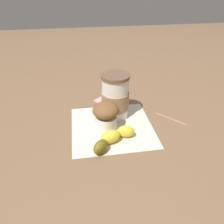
{
  "coord_description": "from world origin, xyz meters",
  "views": [
    {
      "loc": [
        0.54,
        -0.09,
        0.4
      ],
      "look_at": [
        0.0,
        0.0,
        0.05
      ],
      "focal_mm": 35.0,
      "sensor_mm": 36.0,
      "label": 1
    }
  ],
  "objects": [
    {
      "name": "ground_plane",
      "position": [
        0.0,
        0.0,
        0.0
      ],
      "size": [
        3.0,
        3.0,
        0.0
      ],
      "primitive_type": "plane",
      "color": "brown"
    },
    {
      "name": "sugar_packet",
      "position": [
        -0.17,
        -0.01,
        0.0
      ],
      "size": [
        0.06,
        0.06,
        0.01
      ],
      "primitive_type": "cube",
      "rotation": [
        0.0,
        0.0,
        5.38
      ],
      "color": "pink",
      "rests_on": "ground_plane"
    },
    {
      "name": "muffin",
      "position": [
        -0.0,
        -0.02,
        0.05
      ],
      "size": [
        0.08,
        0.08,
        0.08
      ],
      "color": "white",
      "rests_on": "paper_napkin"
    },
    {
      "name": "paper_napkin",
      "position": [
        0.0,
        0.0,
        0.0
      ],
      "size": [
        0.25,
        0.25,
        0.0
      ],
      "primitive_type": "cube",
      "rotation": [
        0.0,
        0.0,
        -0.01
      ],
      "color": "beige",
      "rests_on": "ground_plane"
    },
    {
      "name": "wooden_stirrer",
      "position": [
        -0.01,
        0.2,
        0.0
      ],
      "size": [
        0.09,
        0.08,
        0.0
      ],
      "primitive_type": "cube",
      "rotation": [
        0.0,
        0.0,
        3.87
      ],
      "color": "#9E7547",
      "rests_on": "ground_plane"
    },
    {
      "name": "coffee_cup",
      "position": [
        -0.06,
        0.02,
        0.07
      ],
      "size": [
        0.09,
        0.09,
        0.14
      ],
      "color": "silver",
      "rests_on": "paper_napkin"
    },
    {
      "name": "banana",
      "position": [
        0.08,
        -0.01,
        0.02
      ],
      "size": [
        0.1,
        0.13,
        0.04
      ],
      "color": "yellow",
      "rests_on": "paper_napkin"
    }
  ]
}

